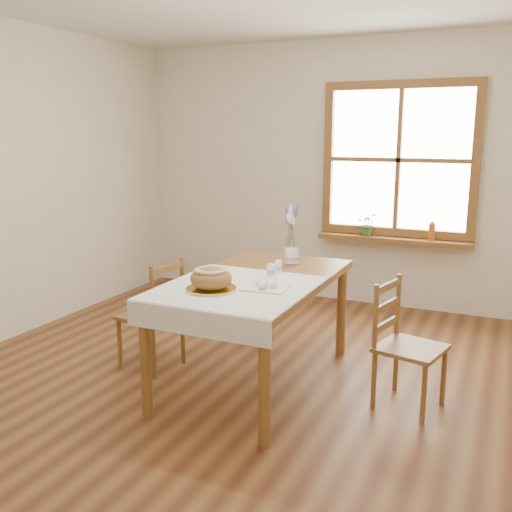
{
  "coord_description": "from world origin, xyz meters",
  "views": [
    {
      "loc": [
        1.54,
        -3.08,
        1.71
      ],
      "look_at": [
        0.0,
        0.3,
        0.9
      ],
      "focal_mm": 40.0,
      "sensor_mm": 36.0,
      "label": 1
    }
  ],
  "objects_px": {
    "dining_table": "(256,290)",
    "chair_right": "(411,346)",
    "chair_left": "(150,314)",
    "bread_plate": "(211,289)",
    "flower_vase": "(292,257)"
  },
  "relations": [
    {
      "from": "dining_table",
      "to": "flower_vase",
      "type": "xyz_separation_m",
      "value": [
        0.07,
        0.48,
        0.14
      ]
    },
    {
      "from": "chair_left",
      "to": "dining_table",
      "type": "bearing_deg",
      "value": 101.94
    },
    {
      "from": "chair_left",
      "to": "chair_right",
      "type": "xyz_separation_m",
      "value": [
        1.85,
        0.14,
        -0.0
      ]
    },
    {
      "from": "dining_table",
      "to": "chair_right",
      "type": "distance_m",
      "value": 1.07
    },
    {
      "from": "bread_plate",
      "to": "dining_table",
      "type": "bearing_deg",
      "value": 75.96
    },
    {
      "from": "dining_table",
      "to": "flower_vase",
      "type": "bearing_deg",
      "value": 81.54
    },
    {
      "from": "dining_table",
      "to": "bread_plate",
      "type": "height_order",
      "value": "bread_plate"
    },
    {
      "from": "bread_plate",
      "to": "flower_vase",
      "type": "relative_size",
      "value": 2.68
    },
    {
      "from": "chair_left",
      "to": "bread_plate",
      "type": "distance_m",
      "value": 0.87
    },
    {
      "from": "chair_left",
      "to": "chair_right",
      "type": "bearing_deg",
      "value": 101.13
    },
    {
      "from": "chair_right",
      "to": "flower_vase",
      "type": "xyz_separation_m",
      "value": [
        -0.96,
        0.41,
        0.4
      ]
    },
    {
      "from": "dining_table",
      "to": "bread_plate",
      "type": "relative_size",
      "value": 5.32
    },
    {
      "from": "bread_plate",
      "to": "flower_vase",
      "type": "distance_m",
      "value": 0.92
    },
    {
      "from": "chair_right",
      "to": "bread_plate",
      "type": "height_order",
      "value": "chair_right"
    },
    {
      "from": "flower_vase",
      "to": "chair_right",
      "type": "bearing_deg",
      "value": -23.33
    }
  ]
}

